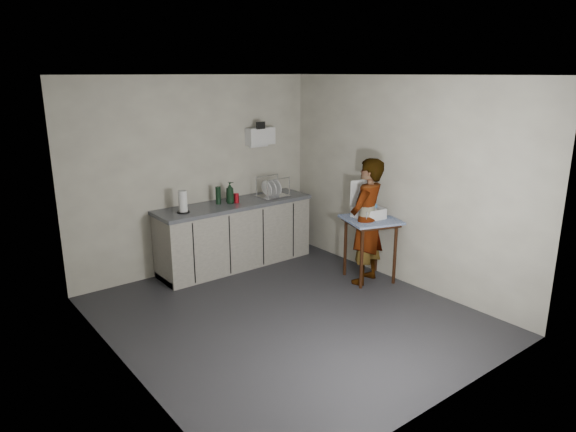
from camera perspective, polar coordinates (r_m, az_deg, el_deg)
ground at (r=5.84m, az=-0.03°, el=-11.06°), size 4.00×4.00×0.00m
wall_back at (r=7.02m, az=-10.10°, el=4.54°), size 3.60×0.02×2.60m
wall_right at (r=6.60m, az=12.34°, el=3.73°), size 0.02×4.00×2.60m
wall_left at (r=4.55m, az=-18.14°, el=-2.08°), size 0.02×4.00×2.60m
ceiling at (r=5.21m, az=-0.04°, el=15.34°), size 3.60×4.00×0.01m
kitchen_counter at (r=7.18m, az=-5.86°, el=-2.23°), size 2.24×0.62×0.91m
wall_shelf at (r=7.41m, az=-3.10°, el=8.83°), size 0.42×0.18×0.37m
side_table at (r=6.66m, az=9.17°, el=-1.16°), size 0.81×0.81×0.83m
standing_man at (r=6.55m, az=8.71°, el=-0.62°), size 0.68×0.55×1.62m
soap_bottle at (r=6.99m, az=-6.47°, el=2.60°), size 0.16×0.16×0.29m
soda_can at (r=7.02m, az=-5.75°, el=1.99°), size 0.07×0.07×0.13m
dark_bottle at (r=6.97m, az=-7.77°, el=2.29°), size 0.07×0.07×0.24m
paper_towel at (r=6.61m, az=-11.61°, el=1.51°), size 0.16×0.16×0.28m
dish_rack at (r=7.32m, az=-1.76°, el=2.64°), size 0.42×0.32×0.30m
bakery_box at (r=6.65m, az=8.82°, el=0.72°), size 0.38×0.39×0.47m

